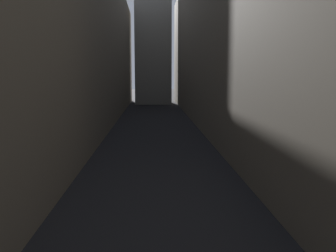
{
  "coord_description": "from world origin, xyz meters",
  "views": [
    {
      "loc": [
        -0.41,
        6.37,
        6.82
      ],
      "look_at": [
        0.0,
        15.66,
        5.54
      ],
      "focal_mm": 40.07,
      "sensor_mm": 36.0,
      "label": 1
    }
  ],
  "objects": [
    {
      "name": "building_block_right",
      "position": [
        12.98,
        50.0,
        11.98
      ],
      "size": [
        14.96,
        108.0,
        23.96
      ],
      "primitive_type": "cube",
      "color": "#756B5B",
      "rests_on": "ground"
    },
    {
      "name": "ground_plane",
      "position": [
        0.0,
        48.0,
        0.0
      ],
      "size": [
        264.0,
        264.0,
        0.0
      ],
      "primitive_type": "plane",
      "color": "black"
    },
    {
      "name": "building_block_left",
      "position": [
        -11.02,
        50.0,
        10.97
      ],
      "size": [
        11.04,
        108.0,
        21.93
      ],
      "primitive_type": "cube",
      "color": "#756B5B",
      "rests_on": "ground"
    }
  ]
}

